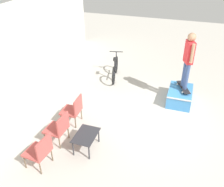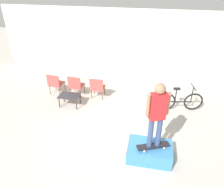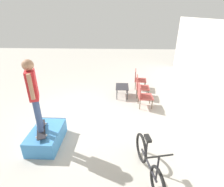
% 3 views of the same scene
% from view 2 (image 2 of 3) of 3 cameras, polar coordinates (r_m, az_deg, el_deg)
% --- Properties ---
extents(ground_plane, '(24.00, 24.00, 0.00)m').
position_cam_2_polar(ground_plane, '(6.84, -2.92, -11.13)').
color(ground_plane, '#B7B2A8').
extents(house_wall_back, '(12.00, 0.06, 3.00)m').
position_cam_2_polar(house_wall_back, '(10.36, 3.48, 13.19)').
color(house_wall_back, white).
rests_on(house_wall_back, ground_plane).
extents(skate_ramp_box, '(1.20, 0.75, 0.45)m').
position_cam_2_polar(skate_ramp_box, '(6.14, 9.70, -14.77)').
color(skate_ramp_box, '#3D84C6').
rests_on(skate_ramp_box, ground_plane).
extents(skateboard_on_ramp, '(0.87, 0.52, 0.07)m').
position_cam_2_polar(skateboard_on_ramp, '(5.89, 10.65, -13.25)').
color(skateboard_on_ramp, black).
rests_on(skateboard_on_ramp, skate_ramp_box).
extents(person_skater, '(0.53, 0.33, 1.80)m').
position_cam_2_polar(person_skater, '(5.22, 11.75, -4.58)').
color(person_skater, '#384C7A').
rests_on(person_skater, skateboard_on_ramp).
extents(coffee_table, '(0.76, 0.52, 0.44)m').
position_cam_2_polar(coffee_table, '(8.17, -11.06, -0.85)').
color(coffee_table, '#2D2D33').
rests_on(coffee_table, ground_plane).
extents(patio_chair_left, '(0.57, 0.57, 0.88)m').
position_cam_2_polar(patio_chair_left, '(9.05, -14.57, 2.72)').
color(patio_chair_left, brown).
rests_on(patio_chair_left, ground_plane).
extents(patio_chair_center, '(0.55, 0.55, 0.88)m').
position_cam_2_polar(patio_chair_center, '(8.73, -9.39, 2.25)').
color(patio_chair_center, brown).
rests_on(patio_chair_center, ground_plane).
extents(patio_chair_right, '(0.54, 0.54, 0.88)m').
position_cam_2_polar(patio_chair_right, '(8.48, -3.83, 1.74)').
color(patio_chair_right, brown).
rests_on(patio_chair_right, ground_plane).
extents(bicycle, '(1.64, 0.53, 0.95)m').
position_cam_2_polar(bicycle, '(8.15, 17.30, -1.92)').
color(bicycle, black).
rests_on(bicycle, ground_plane).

